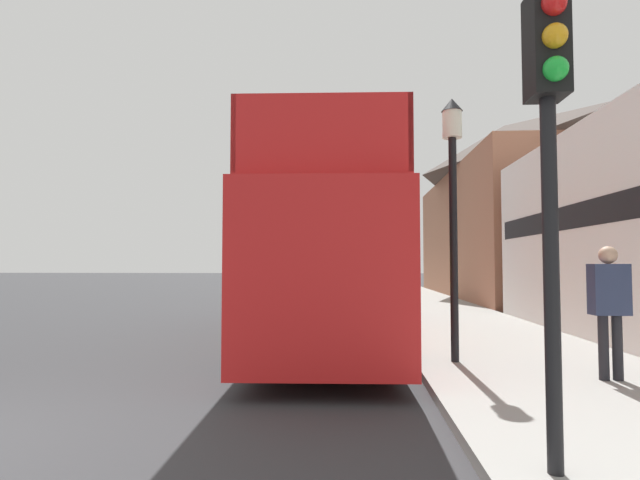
{
  "coord_description": "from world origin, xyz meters",
  "views": [
    {
      "loc": [
        4.27,
        -4.23,
        1.73
      ],
      "look_at": [
        3.41,
        9.2,
        2.39
      ],
      "focal_mm": 28.0,
      "sensor_mm": 36.0,
      "label": 1
    }
  ],
  "objects_px": {
    "traffic_signal": "(549,116)",
    "lamp_post_nearest": "(453,177)",
    "tour_bus": "(327,260)",
    "lamp_post_third": "(376,236)",
    "parked_car_ahead_of_bus": "(350,291)",
    "lamp_post_second": "(393,224)",
    "pedestrian_second": "(609,299)"
  },
  "relations": [
    {
      "from": "lamp_post_second",
      "to": "lamp_post_third",
      "type": "bearing_deg",
      "value": 90.58
    },
    {
      "from": "lamp_post_second",
      "to": "parked_car_ahead_of_bus",
      "type": "bearing_deg",
      "value": 127.31
    },
    {
      "from": "parked_car_ahead_of_bus",
      "to": "pedestrian_second",
      "type": "height_order",
      "value": "pedestrian_second"
    },
    {
      "from": "lamp_post_nearest",
      "to": "lamp_post_second",
      "type": "relative_size",
      "value": 0.98
    },
    {
      "from": "tour_bus",
      "to": "lamp_post_nearest",
      "type": "height_order",
      "value": "lamp_post_nearest"
    },
    {
      "from": "traffic_signal",
      "to": "lamp_post_second",
      "type": "relative_size",
      "value": 0.84
    },
    {
      "from": "traffic_signal",
      "to": "lamp_post_nearest",
      "type": "height_order",
      "value": "lamp_post_nearest"
    },
    {
      "from": "tour_bus",
      "to": "lamp_post_third",
      "type": "relative_size",
      "value": 2.32
    },
    {
      "from": "lamp_post_second",
      "to": "traffic_signal",
      "type": "bearing_deg",
      "value": -89.81
    },
    {
      "from": "parked_car_ahead_of_bus",
      "to": "lamp_post_nearest",
      "type": "bearing_deg",
      "value": -78.54
    },
    {
      "from": "tour_bus",
      "to": "traffic_signal",
      "type": "bearing_deg",
      "value": -76.49
    },
    {
      "from": "parked_car_ahead_of_bus",
      "to": "traffic_signal",
      "type": "distance_m",
      "value": 16.71
    },
    {
      "from": "tour_bus",
      "to": "lamp_post_third",
      "type": "distance_m",
      "value": 16.93
    },
    {
      "from": "parked_car_ahead_of_bus",
      "to": "lamp_post_second",
      "type": "height_order",
      "value": "lamp_post_second"
    },
    {
      "from": "pedestrian_second",
      "to": "traffic_signal",
      "type": "xyz_separation_m",
      "value": [
        -2.01,
        -3.22,
        1.64
      ]
    },
    {
      "from": "tour_bus",
      "to": "parked_car_ahead_of_bus",
      "type": "relative_size",
      "value": 2.67
    },
    {
      "from": "parked_car_ahead_of_bus",
      "to": "lamp_post_nearest",
      "type": "xyz_separation_m",
      "value": [
        1.77,
        -12.07,
        2.53
      ]
    },
    {
      "from": "parked_car_ahead_of_bus",
      "to": "lamp_post_second",
      "type": "bearing_deg",
      "value": -49.6
    },
    {
      "from": "traffic_signal",
      "to": "lamp_post_nearest",
      "type": "xyz_separation_m",
      "value": [
        0.14,
        4.41,
        0.29
      ]
    },
    {
      "from": "tour_bus",
      "to": "pedestrian_second",
      "type": "relative_size",
      "value": 5.85
    },
    {
      "from": "parked_car_ahead_of_bus",
      "to": "lamp_post_nearest",
      "type": "height_order",
      "value": "lamp_post_nearest"
    },
    {
      "from": "tour_bus",
      "to": "traffic_signal",
      "type": "xyz_separation_m",
      "value": [
        2.11,
        -7.64,
        1.05
      ]
    },
    {
      "from": "lamp_post_third",
      "to": "tour_bus",
      "type": "bearing_deg",
      "value": -96.69
    },
    {
      "from": "tour_bus",
      "to": "lamp_post_nearest",
      "type": "xyz_separation_m",
      "value": [
        2.25,
        -3.23,
        1.34
      ]
    },
    {
      "from": "lamp_post_nearest",
      "to": "lamp_post_third",
      "type": "bearing_deg",
      "value": 90.83
    },
    {
      "from": "traffic_signal",
      "to": "lamp_post_nearest",
      "type": "relative_size",
      "value": 0.86
    },
    {
      "from": "tour_bus",
      "to": "lamp_post_third",
      "type": "height_order",
      "value": "lamp_post_third"
    },
    {
      "from": "lamp_post_second",
      "to": "lamp_post_third",
      "type": "distance_m",
      "value": 9.99
    },
    {
      "from": "parked_car_ahead_of_bus",
      "to": "lamp_post_third",
      "type": "bearing_deg",
      "value": 82.45
    },
    {
      "from": "tour_bus",
      "to": "lamp_post_second",
      "type": "relative_size",
      "value": 2.42
    },
    {
      "from": "tour_bus",
      "to": "parked_car_ahead_of_bus",
      "type": "xyz_separation_m",
      "value": [
        0.48,
        8.84,
        -1.19
      ]
    },
    {
      "from": "pedestrian_second",
      "to": "lamp_post_second",
      "type": "distance_m",
      "value": 11.54
    }
  ]
}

